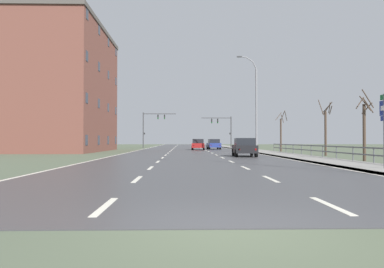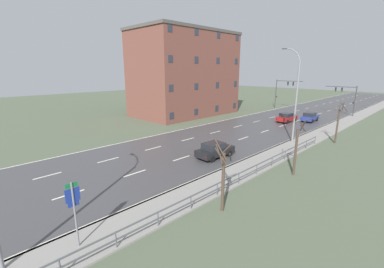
% 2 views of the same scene
% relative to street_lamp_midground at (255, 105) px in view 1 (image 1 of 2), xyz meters
% --- Properties ---
extents(ground_plane, '(160.00, 160.00, 0.12)m').
position_rel_street_lamp_midground_xyz_m(ground_plane, '(-7.47, 11.11, -5.47)').
color(ground_plane, '#4C5642').
extents(road_asphalt_strip, '(14.00, 120.00, 0.03)m').
position_rel_street_lamp_midground_xyz_m(road_asphalt_strip, '(-7.47, 23.10, -5.40)').
color(road_asphalt_strip, '#3D3D3F').
rests_on(road_asphalt_strip, ground).
extents(sidewalk_right, '(3.00, 120.00, 0.12)m').
position_rel_street_lamp_midground_xyz_m(sidewalk_right, '(0.96, 23.11, -5.35)').
color(sidewalk_right, gray).
rests_on(sidewalk_right, ground).
extents(guardrail, '(0.07, 33.34, 1.00)m').
position_rel_street_lamp_midground_xyz_m(guardrail, '(2.38, -15.58, -4.71)').
color(guardrail, '#515459').
rests_on(guardrail, ground).
extents(street_lamp_midground, '(2.31, 0.24, 11.02)m').
position_rel_street_lamp_midground_xyz_m(street_lamp_midground, '(0.00, 0.00, 0.00)').
color(street_lamp_midground, slate).
rests_on(street_lamp_midground, ground).
extents(highway_sign, '(0.09, 0.68, 3.50)m').
position_rel_street_lamp_midground_xyz_m(highway_sign, '(0.92, -25.78, -3.17)').
color(highway_sign, slate).
rests_on(highway_sign, ground).
extents(traffic_signal_right, '(5.46, 0.36, 5.67)m').
position_rel_street_lamp_midground_xyz_m(traffic_signal_right, '(-0.96, 25.08, -1.47)').
color(traffic_signal_right, '#38383A').
rests_on(traffic_signal_right, ground).
extents(traffic_signal_left, '(5.95, 0.36, 6.41)m').
position_rel_street_lamp_midground_xyz_m(traffic_signal_left, '(-13.91, 25.27, -0.97)').
color(traffic_signal_left, '#38383A').
rests_on(traffic_signal_left, ground).
extents(car_near_left, '(2.00, 4.18, 1.57)m').
position_rel_street_lamp_midground_xyz_m(car_near_left, '(-3.54, 14.82, -4.61)').
color(car_near_left, navy).
rests_on(car_near_left, ground).
extents(car_near_right, '(1.99, 4.18, 1.57)m').
position_rel_street_lamp_midground_xyz_m(car_near_right, '(-6.05, 11.44, -4.61)').
color(car_near_right, maroon).
rests_on(car_near_right, ground).
extents(car_mid_centre, '(1.97, 4.17, 1.57)m').
position_rel_street_lamp_midground_xyz_m(car_mid_centre, '(-3.00, -10.76, -4.61)').
color(car_mid_centre, black).
rests_on(car_mid_centre, ground).
extents(brick_building, '(11.80, 19.67, 15.60)m').
position_rel_street_lamp_midground_xyz_m(brick_building, '(-24.00, 5.07, 2.39)').
color(brick_building, brown).
rests_on(brick_building, ground).
extents(bare_tree_near, '(1.02, 1.08, 4.71)m').
position_rel_street_lamp_midground_xyz_m(bare_tree_near, '(3.78, -18.05, -3.22)').
color(bare_tree_near, '#423328').
rests_on(bare_tree_near, ground).
extents(bare_tree_mid, '(1.21, 1.27, 5.05)m').
position_rel_street_lamp_midground_xyz_m(bare_tree_mid, '(4.50, -9.38, -3.06)').
color(bare_tree_mid, '#423328').
rests_on(bare_tree_mid, ground).
extents(bare_tree_far, '(1.49, 1.58, 5.02)m').
position_rel_street_lamp_midground_xyz_m(bare_tree_far, '(3.87, 3.52, -3.08)').
color(bare_tree_far, '#423328').
rests_on(bare_tree_far, ground).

